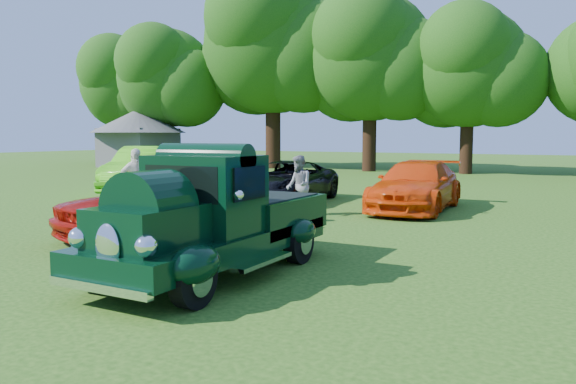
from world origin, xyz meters
The scene contains 11 objects.
ground centered at (0.00, 0.00, 0.00)m, with size 120.00×120.00×0.00m, color #1D4610.
hero_pickup centered at (0.20, -0.85, 0.79)m, with size 2.16×4.65×1.82m.
red_convertible centered at (-2.63, 1.23, 0.75)m, with size 1.78×4.42×1.50m, color #990D06.
back_car_lime centered at (-9.17, 7.85, 0.86)m, with size 1.82×5.21×1.72m, color #43B017.
back_car_black centered at (-3.34, 7.84, 0.65)m, with size 2.15×4.67×1.30m, color black.
back_car_orange centered at (0.84, 7.87, 0.69)m, with size 1.93×4.75×1.38m, color red.
spectator_pink centered at (-2.21, 3.36, 0.93)m, with size 0.67×0.44×1.85m, color #C24F52.
spectator_grey centered at (-1.58, 5.33, 0.80)m, with size 0.78×0.60×1.60m, color gray.
spectator_white centered at (-5.47, 3.41, 0.88)m, with size 1.03×0.43×1.77m, color white.
gazebo centered at (-22.00, 21.00, 2.40)m, with size 6.40×6.40×3.90m.
tree_line centered at (1.41, 24.15, 7.01)m, with size 61.10×9.50×12.37m.
Camera 1 is at (5.21, -7.71, 2.10)m, focal length 35.00 mm.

